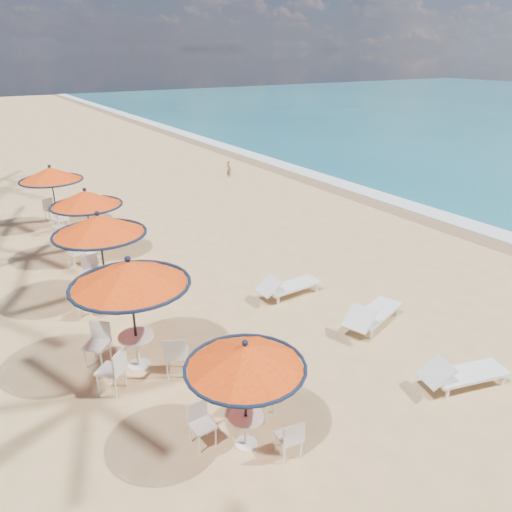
{
  "coord_description": "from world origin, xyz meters",
  "views": [
    {
      "loc": [
        -8.12,
        -6.09,
        6.58
      ],
      "look_at": [
        -1.29,
        4.9,
        1.2
      ],
      "focal_mm": 35.0,
      "sensor_mm": 36.0,
      "label": 1
    }
  ],
  "objects_px": {
    "station_0": "(246,369)",
    "lounger_near": "(461,373)",
    "station_2": "(100,236)",
    "lounger_far": "(287,286)",
    "station_1": "(129,289)",
    "station_3": "(85,207)",
    "station_4": "(51,180)",
    "lounger_mid": "(372,314)"
  },
  "relations": [
    {
      "from": "station_4",
      "to": "lounger_mid",
      "type": "bearing_deg",
      "value": -67.6
    },
    {
      "from": "lounger_mid",
      "to": "station_2",
      "type": "bearing_deg",
      "value": 117.53
    },
    {
      "from": "station_2",
      "to": "lounger_far",
      "type": "distance_m",
      "value": 5.33
    },
    {
      "from": "lounger_far",
      "to": "lounger_mid",
      "type": "bearing_deg",
      "value": -73.4
    },
    {
      "from": "station_0",
      "to": "station_1",
      "type": "relative_size",
      "value": 0.82
    },
    {
      "from": "lounger_far",
      "to": "station_2",
      "type": "bearing_deg",
      "value": 148.4
    },
    {
      "from": "station_1",
      "to": "lounger_near",
      "type": "relative_size",
      "value": 1.3
    },
    {
      "from": "station_2",
      "to": "station_4",
      "type": "relative_size",
      "value": 1.05
    },
    {
      "from": "station_3",
      "to": "lounger_mid",
      "type": "bearing_deg",
      "value": -60.04
    },
    {
      "from": "station_1",
      "to": "station_3",
      "type": "xyz_separation_m",
      "value": [
        0.85,
        6.93,
        -0.16
      ]
    },
    {
      "from": "station_4",
      "to": "lounger_near",
      "type": "xyz_separation_m",
      "value": [
        4.94,
        -15.17,
        -1.58
      ]
    },
    {
      "from": "station_3",
      "to": "lounger_mid",
      "type": "xyz_separation_m",
      "value": [
        4.84,
        -8.39,
        -1.43
      ]
    },
    {
      "from": "station_4",
      "to": "lounger_mid",
      "type": "height_order",
      "value": "station_4"
    },
    {
      "from": "station_1",
      "to": "station_0",
      "type": "bearing_deg",
      "value": -75.05
    },
    {
      "from": "station_3",
      "to": "lounger_far",
      "type": "bearing_deg",
      "value": -55.84
    },
    {
      "from": "station_0",
      "to": "lounger_mid",
      "type": "height_order",
      "value": "station_0"
    },
    {
      "from": "station_2",
      "to": "lounger_far",
      "type": "bearing_deg",
      "value": -29.43
    },
    {
      "from": "station_4",
      "to": "lounger_near",
      "type": "relative_size",
      "value": 1.22
    },
    {
      "from": "station_0",
      "to": "station_1",
      "type": "distance_m",
      "value": 3.43
    },
    {
      "from": "station_4",
      "to": "lounger_far",
      "type": "bearing_deg",
      "value": -66.7
    },
    {
      "from": "station_1",
      "to": "station_2",
      "type": "relative_size",
      "value": 1.02
    },
    {
      "from": "station_0",
      "to": "lounger_far",
      "type": "height_order",
      "value": "station_0"
    },
    {
      "from": "station_0",
      "to": "lounger_far",
      "type": "xyz_separation_m",
      "value": [
        3.94,
        4.36,
        -1.27
      ]
    },
    {
      "from": "lounger_mid",
      "to": "lounger_far",
      "type": "bearing_deg",
      "value": 89.85
    },
    {
      "from": "lounger_near",
      "to": "lounger_far",
      "type": "xyz_separation_m",
      "value": [
        -0.69,
        5.32,
        -0.0
      ]
    },
    {
      "from": "lounger_near",
      "to": "lounger_far",
      "type": "height_order",
      "value": "same"
    },
    {
      "from": "station_1",
      "to": "station_2",
      "type": "bearing_deg",
      "value": 83.69
    },
    {
      "from": "station_0",
      "to": "lounger_mid",
      "type": "distance_m",
      "value": 5.29
    },
    {
      "from": "station_0",
      "to": "lounger_near",
      "type": "relative_size",
      "value": 1.06
    },
    {
      "from": "station_2",
      "to": "station_3",
      "type": "xyz_separation_m",
      "value": [
        0.45,
        3.37,
        -0.13
      ]
    },
    {
      "from": "station_3",
      "to": "station_4",
      "type": "height_order",
      "value": "station_4"
    },
    {
      "from": "lounger_far",
      "to": "station_0",
      "type": "bearing_deg",
      "value": -134.28
    },
    {
      "from": "station_2",
      "to": "station_4",
      "type": "distance_m",
      "value": 7.36
    },
    {
      "from": "station_4",
      "to": "lounger_far",
      "type": "xyz_separation_m",
      "value": [
        4.24,
        -9.85,
        -1.58
      ]
    },
    {
      "from": "station_2",
      "to": "station_1",
      "type": "bearing_deg",
      "value": -96.31
    },
    {
      "from": "lounger_near",
      "to": "lounger_far",
      "type": "relative_size",
      "value": 1.04
    },
    {
      "from": "station_3",
      "to": "lounger_far",
      "type": "distance_m",
      "value": 7.24
    },
    {
      "from": "station_1",
      "to": "station_3",
      "type": "height_order",
      "value": "station_1"
    },
    {
      "from": "station_3",
      "to": "station_4",
      "type": "distance_m",
      "value": 4.0
    },
    {
      "from": "station_1",
      "to": "lounger_near",
      "type": "xyz_separation_m",
      "value": [
        5.52,
        -4.26,
        -1.62
      ]
    },
    {
      "from": "station_2",
      "to": "lounger_mid",
      "type": "bearing_deg",
      "value": -43.55
    },
    {
      "from": "station_0",
      "to": "lounger_mid",
      "type": "bearing_deg",
      "value": 20.9
    }
  ]
}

